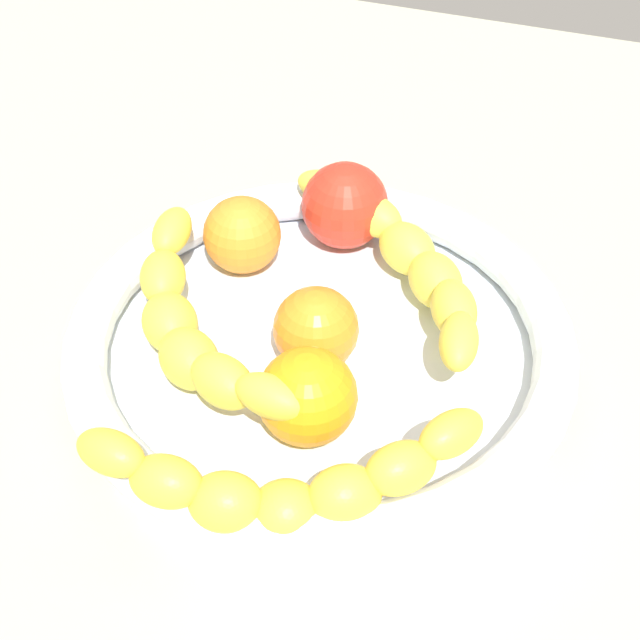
{
  "coord_description": "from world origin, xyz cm",
  "views": [
    {
      "loc": [
        -42.7,
        -15.12,
        50.49
      ],
      "look_at": [
        0.0,
        0.0,
        8.32
      ],
      "focal_mm": 51.95,
      "sensor_mm": 36.0,
      "label": 1
    }
  ],
  "objects": [
    {
      "name": "kitchen_counter",
      "position": [
        0.0,
        0.0,
        1.5
      ],
      "size": [
        120.0,
        120.0,
        3.0
      ],
      "primitive_type": "cube",
      "color": "#ACAD91",
      "rests_on": "ground"
    },
    {
      "name": "fruit_bowl",
      "position": [
        0.0,
        0.0,
        5.75
      ],
      "size": [
        34.71,
        34.71,
        5.33
      ],
      "color": "silver",
      "rests_on": "kitchen_counter"
    },
    {
      "name": "banana_draped_left",
      "position": [
        -13.78,
        -2.79,
        8.69
      ],
      "size": [
        11.92,
        22.03,
        6.23
      ],
      "color": "yellow",
      "rests_on": "fruit_bowl"
    },
    {
      "name": "banana_draped_right",
      "position": [
        8.0,
        -4.03,
        8.36
      ],
      "size": [
        17.53,
        17.81,
        4.8
      ],
      "color": "yellow",
      "rests_on": "fruit_bowl"
    },
    {
      "name": "banana_arching_top",
      "position": [
        -3.79,
        7.66,
        8.57
      ],
      "size": [
        16.78,
        16.94,
        5.13
      ],
      "color": "yellow",
      "rests_on": "fruit_bowl"
    },
    {
      "name": "orange_front",
      "position": [
        -6.9,
        -1.62,
        8.44
      ],
      "size": [
        6.25,
        6.25,
        6.25
      ],
      "primitive_type": "sphere",
      "color": "orange",
      "rests_on": "fruit_bowl"
    },
    {
      "name": "orange_mid_left",
      "position": [
        -0.8,
        0.14,
        8.21
      ],
      "size": [
        5.78,
        5.78,
        5.78
      ],
      "primitive_type": "sphere",
      "color": "orange",
      "rests_on": "fruit_bowl"
    },
    {
      "name": "orange_mid_right",
      "position": [
        6.94,
        8.62,
        8.24
      ],
      "size": [
        5.84,
        5.84,
        5.84
      ],
      "primitive_type": "sphere",
      "color": "orange",
      "rests_on": "fruit_bowl"
    },
    {
      "name": "tomato_red",
      "position": [
        12.43,
        2.38,
        8.67
      ],
      "size": [
        6.71,
        6.71,
        6.71
      ],
      "primitive_type": "sphere",
      "color": "red",
      "rests_on": "fruit_bowl"
    }
  ]
}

